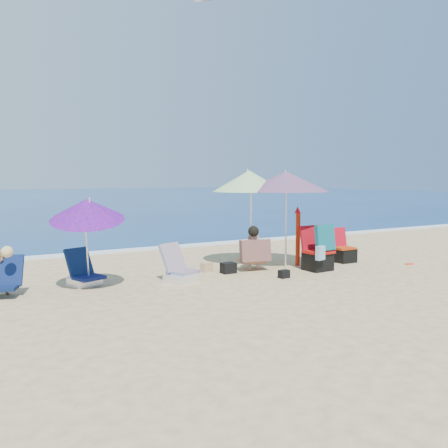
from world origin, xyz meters
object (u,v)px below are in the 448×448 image
umbrella_turquoise (286,181)px  camp_chair_left (343,252)px  umbrella_blue (87,209)px  camp_chair_right (318,254)px  person_left (3,272)px  chair_navy (84,276)px  umbrella_striped (249,181)px  chair_rainbow (180,272)px  furled_umbrella (298,233)px  person_center (254,249)px

umbrella_turquoise → camp_chair_left: umbrella_turquoise is taller
umbrella_blue → camp_chair_left: umbrella_blue is taller
umbrella_blue → camp_chair_right: (5.11, -0.59, -1.16)m
umbrella_blue → person_left: (-1.43, 0.44, -1.12)m
chair_navy → camp_chair_left: bearing=-5.5°
umbrella_blue → person_left: umbrella_blue is taller
umbrella_striped → umbrella_blue: (-4.03, -0.69, -0.51)m
camp_chair_left → person_left: (-7.83, 0.51, 0.17)m
umbrella_turquoise → chair_rainbow: bearing=-175.7°
umbrella_turquoise → umbrella_blue: 4.72m
umbrella_blue → chair_rainbow: 2.27m
furled_umbrella → person_left: (-6.52, 0.30, -0.36)m
umbrella_turquoise → chair_rainbow: size_ratio=2.91×
chair_navy → person_center: 3.82m
umbrella_blue → furled_umbrella: bearing=1.6°
camp_chair_left → camp_chair_right: size_ratio=0.80×
umbrella_turquoise → chair_navy: 5.03m
camp_chair_right → person_left: (-6.54, 1.03, 0.04)m
furled_umbrella → chair_rainbow: (-3.27, -0.25, -0.59)m
person_left → camp_chair_left: bearing=-3.7°
umbrella_blue → chair_rainbow: umbrella_blue is taller
furled_umbrella → camp_chair_right: size_ratio=1.33×
umbrella_turquoise → umbrella_striped: bearing=138.8°
chair_navy → person_left: 1.49m
furled_umbrella → camp_chair_right: bearing=-88.5°
umbrella_turquoise → chair_rainbow: 3.41m
umbrella_turquoise → camp_chair_left: (1.71, -0.18, -1.79)m
camp_chair_right → umbrella_turquoise: bearing=121.1°
umbrella_striped → chair_navy: umbrella_striped is taller
umbrella_turquoise → furled_umbrella: (0.40, 0.03, -1.26)m
chair_rainbow → camp_chair_right: 3.33m
furled_umbrella → chair_navy: 5.11m
furled_umbrella → chair_navy: furled_umbrella is taller
umbrella_striped → person_center: umbrella_striped is taller
umbrella_striped → camp_chair_left: umbrella_striped is taller
chair_navy → person_left: size_ratio=0.91×
camp_chair_left → person_left: bearing=176.3°
furled_umbrella → camp_chair_left: furled_umbrella is taller
camp_chair_left → camp_chair_right: 1.40m
chair_navy → person_center: (3.79, -0.38, 0.31)m
camp_chair_right → person_center: 1.49m
umbrella_striped → camp_chair_right: 2.36m
chair_rainbow → person_center: bearing=7.7°
umbrella_blue → person_left: 1.87m
umbrella_turquoise → camp_chair_left: size_ratio=3.03×
furled_umbrella → chair_rainbow: 3.33m
umbrella_turquoise → camp_chair_left: 2.49m
person_center → person_left: (-5.26, 0.28, -0.07)m
chair_navy → camp_chair_left: camp_chair_left is taller
furled_umbrella → chair_navy: bearing=175.4°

